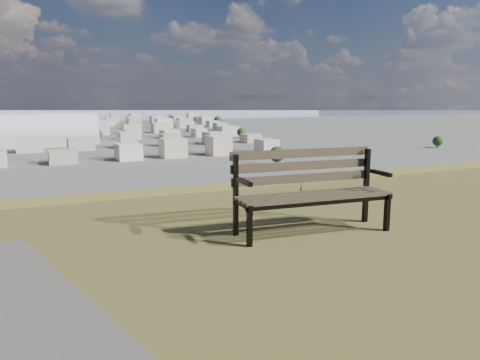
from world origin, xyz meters
name	(u,v)px	position (x,y,z in m)	size (l,w,h in m)	color
park_bench	(310,186)	(1.33, 1.35, 25.53)	(1.84, 0.72, 0.94)	#433827
grass_tufts	(272,305)	(-0.13, -0.44, 25.11)	(12.49, 7.38, 0.28)	brown
arena	(44,136)	(8.52, 280.08, 5.68)	(58.13, 26.77, 24.09)	silver
city_blocks	(26,128)	(0.00, 394.44, 3.50)	(395.00, 361.00, 7.00)	silver
bay_water	(24,113)	(0.00, 900.00, 0.00)	(2400.00, 700.00, 0.12)	#8194A4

